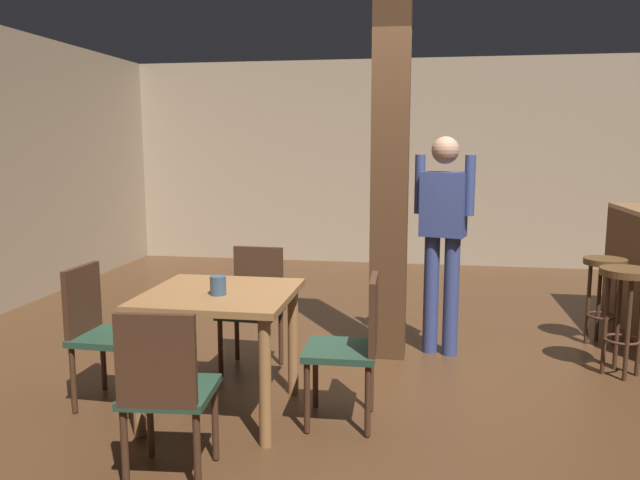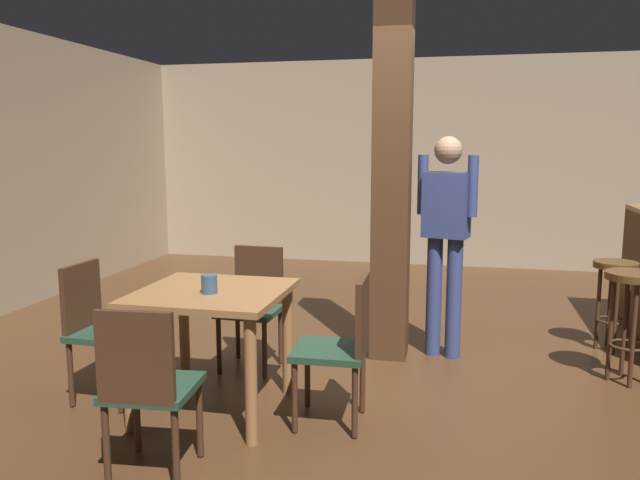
{
  "view_description": "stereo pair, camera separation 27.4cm",
  "coord_description": "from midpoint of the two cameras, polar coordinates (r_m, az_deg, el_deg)",
  "views": [
    {
      "loc": [
        0.13,
        -4.23,
        1.66
      ],
      "look_at": [
        -0.63,
        0.31,
        0.95
      ],
      "focal_mm": 35.0,
      "sensor_mm": 36.0,
      "label": 1
    },
    {
      "loc": [
        0.4,
        -4.18,
        1.66
      ],
      "look_at": [
        -0.63,
        0.31,
        0.95
      ],
      "focal_mm": 35.0,
      "sensor_mm": 36.0,
      "label": 2
    }
  ],
  "objects": [
    {
      "name": "ground_plane",
      "position": [
        4.53,
        5.59,
        -12.8
      ],
      "size": [
        10.8,
        10.8,
        0.0
      ],
      "primitive_type": "plane",
      "color": "#422816"
    },
    {
      "name": "pillar",
      "position": [
        4.81,
        4.79,
        5.63
      ],
      "size": [
        0.28,
        0.28,
        2.8
      ],
      "primitive_type": "cube",
      "color": "#422816",
      "rests_on": "ground_plane"
    },
    {
      "name": "dining_table",
      "position": [
        3.89,
        -11.11,
        -6.69
      ],
      "size": [
        0.88,
        0.88,
        0.78
      ],
      "color": "brown",
      "rests_on": "ground_plane"
    },
    {
      "name": "chair_west",
      "position": [
        4.28,
        -21.2,
        -7.49
      ],
      "size": [
        0.43,
        0.43,
        0.89
      ],
      "color": "#1E3828",
      "rests_on": "ground_plane"
    },
    {
      "name": "chair_south",
      "position": [
        3.2,
        -16.43,
        -12.76
      ],
      "size": [
        0.46,
        0.46,
        0.89
      ],
      "color": "#1E3828",
      "rests_on": "ground_plane"
    },
    {
      "name": "standing_person",
      "position": [
        4.92,
        9.62,
        0.95
      ],
      "size": [
        0.47,
        0.28,
        1.72
      ],
      "color": "navy",
      "rests_on": "ground_plane"
    },
    {
      "name": "bar_stool_mid",
      "position": [
        5.6,
        23.27,
        -3.43
      ],
      "size": [
        0.34,
        0.34,
        0.73
      ],
      "color": "#4C3319",
      "rests_on": "ground_plane"
    },
    {
      "name": "chair_north",
      "position": [
        4.67,
        -7.73,
        -5.63
      ],
      "size": [
        0.44,
        0.44,
        0.89
      ],
      "color": "#1E3828",
      "rests_on": "ground_plane"
    },
    {
      "name": "bar_stool_near",
      "position": [
        4.9,
        24.69,
        -4.63
      ],
      "size": [
        0.36,
        0.36,
        0.79
      ],
      "color": "#4C3319",
      "rests_on": "ground_plane"
    },
    {
      "name": "wall_back",
      "position": [
        8.71,
        7.78,
        6.97
      ],
      "size": [
        8.0,
        0.1,
        2.8
      ],
      "primitive_type": "cube",
      "color": "gray",
      "rests_on": "ground_plane"
    },
    {
      "name": "napkin_cup",
      "position": [
        3.76,
        -11.37,
        -4.11
      ],
      "size": [
        0.1,
        0.1,
        0.11
      ],
      "primitive_type": "cylinder",
      "color": "#33475B",
      "rests_on": "dining_table"
    },
    {
      "name": "chair_east",
      "position": [
        3.72,
        0.94,
        -9.3
      ],
      "size": [
        0.43,
        0.43,
        0.89
      ],
      "color": "#1E3828",
      "rests_on": "ground_plane"
    }
  ]
}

